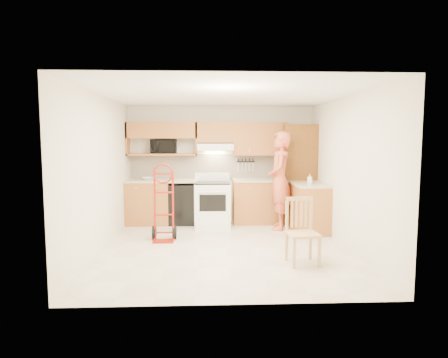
{
  "coord_description": "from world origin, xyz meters",
  "views": [
    {
      "loc": [
        -0.3,
        -6.4,
        1.81
      ],
      "look_at": [
        0.0,
        0.5,
        1.1
      ],
      "focal_mm": 31.7,
      "sensor_mm": 36.0,
      "label": 1
    }
  ],
  "objects": [
    {
      "name": "upper_cab_left",
      "position": [
        -1.25,
        2.08,
        1.98
      ],
      "size": [
        1.5,
        0.33,
        0.34
      ],
      "primitive_type": "cube",
      "color": "#A75625",
      "rests_on": "wall_back"
    },
    {
      "name": "ceiling",
      "position": [
        0.0,
        0.0,
        2.51
      ],
      "size": [
        4.0,
        4.5,
        0.02
      ],
      "primitive_type": "cube",
      "color": "white",
      "rests_on": "ground"
    },
    {
      "name": "wall_left",
      "position": [
        -2.01,
        0.0,
        1.25
      ],
      "size": [
        0.02,
        4.5,
        2.5
      ],
      "primitive_type": "cube",
      "color": "beige",
      "rests_on": "ground"
    },
    {
      "name": "lower_cab_right",
      "position": [
        0.83,
        1.95,
        0.45
      ],
      "size": [
        1.14,
        0.6,
        0.9
      ],
      "primitive_type": "cube",
      "color": "#A75625",
      "rests_on": "ground"
    },
    {
      "name": "countertop_right",
      "position": [
        0.83,
        1.95,
        0.92
      ],
      "size": [
        1.14,
        0.63,
        0.04
      ],
      "primitive_type": "cube",
      "color": "#B9AE8A",
      "rests_on": "lower_cab_right"
    },
    {
      "name": "soap_bottle",
      "position": [
        1.7,
        1.16,
        1.03
      ],
      "size": [
        0.11,
        0.11,
        0.19
      ],
      "primitive_type": "imported",
      "rotation": [
        0.0,
        0.0,
        -0.42
      ],
      "color": "white",
      "rests_on": "countertop_return"
    },
    {
      "name": "wall_front",
      "position": [
        0.0,
        -2.26,
        1.25
      ],
      "size": [
        4.0,
        0.02,
        2.5
      ],
      "primitive_type": "cube",
      "color": "beige",
      "rests_on": "ground"
    },
    {
      "name": "upper_cab_center",
      "position": [
        -0.12,
        2.08,
        1.94
      ],
      "size": [
        0.76,
        0.33,
        0.44
      ],
      "primitive_type": "cube",
      "color": "#A75625",
      "rests_on": "wall_back"
    },
    {
      "name": "upper_cab_right",
      "position": [
        0.83,
        2.08,
        1.8
      ],
      "size": [
        1.14,
        0.33,
        0.7
      ],
      "primitive_type": "cube",
      "color": "#A75625",
      "rests_on": "wall_back"
    },
    {
      "name": "backsplash",
      "position": [
        0.0,
        2.23,
        1.2
      ],
      "size": [
        3.92,
        0.03,
        0.55
      ],
      "primitive_type": "cube",
      "color": "beige",
      "rests_on": "wall_back"
    },
    {
      "name": "bowl",
      "position": [
        -1.55,
        1.95,
        0.97
      ],
      "size": [
        0.27,
        0.27,
        0.06
      ],
      "primitive_type": "imported",
      "rotation": [
        0.0,
        0.0,
        0.17
      ],
      "color": "white",
      "rests_on": "countertop_left"
    },
    {
      "name": "range_hood",
      "position": [
        -0.12,
        2.02,
        1.63
      ],
      "size": [
        0.76,
        0.46,
        0.14
      ],
      "primitive_type": "cube",
      "color": "white",
      "rests_on": "wall_back"
    },
    {
      "name": "wall_back",
      "position": [
        0.0,
        2.26,
        1.25
      ],
      "size": [
        4.0,
        0.02,
        2.5
      ],
      "primitive_type": "cube",
      "color": "beige",
      "rests_on": "ground"
    },
    {
      "name": "floor",
      "position": [
        0.0,
        0.0,
        -0.01
      ],
      "size": [
        4.0,
        4.5,
        0.02
      ],
      "primitive_type": "cube",
      "color": "beige",
      "rests_on": "ground"
    },
    {
      "name": "person",
      "position": [
        1.14,
        1.35,
        0.98
      ],
      "size": [
        0.58,
        0.78,
        1.95
      ],
      "primitive_type": "imported",
      "rotation": [
        0.0,
        0.0,
        -1.74
      ],
      "color": "#D0593A",
      "rests_on": "ground"
    },
    {
      "name": "upper_shelf_mw",
      "position": [
        -1.25,
        2.08,
        1.47
      ],
      "size": [
        1.5,
        0.33,
        0.04
      ],
      "primitive_type": "cube",
      "color": "#A75625",
      "rests_on": "wall_back"
    },
    {
      "name": "wall_right",
      "position": [
        2.01,
        0.0,
        1.25
      ],
      "size": [
        0.02,
        4.5,
        2.5
      ],
      "primitive_type": "cube",
      "color": "beige",
      "rests_on": "ground"
    },
    {
      "name": "countertop_left",
      "position": [
        -1.25,
        1.95,
        0.92
      ],
      "size": [
        1.5,
        0.63,
        0.04
      ],
      "primitive_type": "cube",
      "color": "#B9AE8A",
      "rests_on": "lower_cab_left"
    },
    {
      "name": "cab_return_right",
      "position": [
        1.7,
        1.15,
        0.45
      ],
      "size": [
        0.6,
        1.0,
        0.9
      ],
      "primitive_type": "cube",
      "color": "#A75625",
      "rests_on": "ground"
    },
    {
      "name": "range",
      "position": [
        -0.19,
        1.63,
        0.54
      ],
      "size": [
        0.73,
        0.97,
        1.08
      ],
      "primitive_type": null,
      "color": "white",
      "rests_on": "ground"
    },
    {
      "name": "lower_cab_left",
      "position": [
        -1.55,
        1.95,
        0.45
      ],
      "size": [
        0.9,
        0.6,
        0.9
      ],
      "primitive_type": "cube",
      "color": "#A75625",
      "rests_on": "ground"
    },
    {
      "name": "dishwasher",
      "position": [
        -0.8,
        1.95,
        0.42
      ],
      "size": [
        0.6,
        0.6,
        0.85
      ],
      "primitive_type": "cube",
      "color": "black",
      "rests_on": "ground"
    },
    {
      "name": "knife_strip",
      "position": [
        0.55,
        2.21,
        1.24
      ],
      "size": [
        0.4,
        0.05,
        0.29
      ],
      "primitive_type": null,
      "color": "black",
      "rests_on": "backsplash"
    },
    {
      "name": "pantry_tall",
      "position": [
        1.65,
        1.95,
        1.05
      ],
      "size": [
        0.7,
        0.6,
        2.1
      ],
      "primitive_type": "cube",
      "color": "brown",
      "rests_on": "ground"
    },
    {
      "name": "dining_chair",
      "position": [
        1.08,
        -0.87,
        0.48
      ],
      "size": [
        0.47,
        0.5,
        0.95
      ],
      "primitive_type": null,
      "rotation": [
        0.0,
        0.0,
        0.09
      ],
      "color": "tan",
      "rests_on": "ground"
    },
    {
      "name": "hand_truck",
      "position": [
        -1.07,
        0.52,
        0.62
      ],
      "size": [
        0.49,
        0.45,
        1.24
      ],
      "primitive_type": null,
      "rotation": [
        0.0,
        0.0,
        0.02
      ],
      "color": "#9C180C",
      "rests_on": "ground"
    },
    {
      "name": "countertop_return",
      "position": [
        1.7,
        1.15,
        0.92
      ],
      "size": [
        0.63,
        1.0,
        0.04
      ],
      "primitive_type": "cube",
      "color": "#B9AE8A",
      "rests_on": "cab_return_right"
    },
    {
      "name": "microwave",
      "position": [
        -1.21,
        2.08,
        1.64
      ],
      "size": [
        0.54,
        0.37,
        0.3
      ],
      "primitive_type": "imported",
      "rotation": [
        0.0,
        0.0,
        -0.0
      ],
      "color": "black",
      "rests_on": "upper_shelf_mw"
    }
  ]
}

